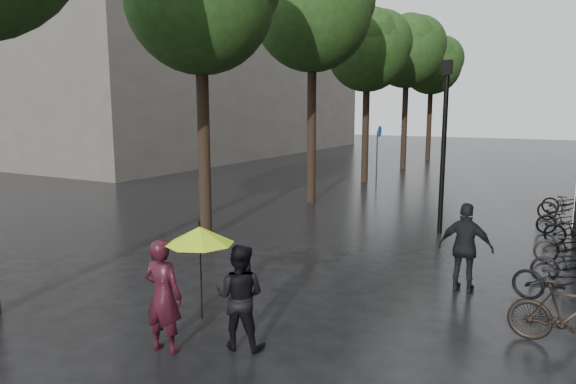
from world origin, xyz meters
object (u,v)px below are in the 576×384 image
Objects in this scene: person_burgundy at (163,296)px; pedestrian_walking at (466,248)px; person_black at (240,296)px; parked_bicycles at (570,236)px; lamp_post at (444,130)px.

person_burgundy is 0.97× the size of pedestrian_walking.
person_black is 0.14× the size of parked_bicycles.
pedestrian_walking is 5.08m from lamp_post.
person_black is 8.80m from parked_bicycles.
pedestrian_walking is 4.19m from parked_bicycles.
lamp_post is at bearing 168.28° from parked_bicycles.
parked_bicycles is at bearing -11.72° from lamp_post.
person_burgundy is at bearing -121.08° from parked_bicycles.
pedestrian_walking is 0.15× the size of parked_bicycles.
person_burgundy is at bearing 55.06° from pedestrian_walking.
lamp_post reaches higher than person_burgundy.
person_black is at bearing 59.40° from pedestrian_walking.
person_black is 8.71m from lamp_post.
pedestrian_walking reaches higher than parked_bicycles.
lamp_post is (0.99, 8.40, 2.08)m from person_black.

